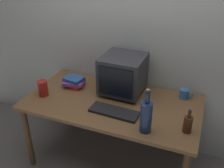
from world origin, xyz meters
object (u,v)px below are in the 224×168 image
object	(u,v)px
crt_monitor	(123,74)
keyboard	(114,112)
bottle_tall	(146,116)
book_stack	(74,82)
mug	(185,94)
bottle_short	(188,124)
metal_canister	(43,88)
computer_mouse	(148,118)

from	to	relation	value
crt_monitor	keyboard	size ratio (longest dim) A/B	0.94
keyboard	bottle_tall	distance (m)	0.35
book_stack	mug	xyz separation A→B (m)	(1.06, 0.17, -0.00)
book_stack	mug	bearing A→B (deg)	9.32
keyboard	bottle_short	distance (m)	0.60
keyboard	metal_canister	size ratio (longest dim) A/B	2.80
bottle_tall	bottle_short	xyz separation A→B (m)	(0.30, 0.11, -0.06)
computer_mouse	metal_canister	xyz separation A→B (m)	(-1.01, 0.01, 0.06)
computer_mouse	bottle_tall	distance (m)	0.19
bottle_short	metal_canister	xyz separation A→B (m)	(-1.32, 0.05, 0.00)
computer_mouse	mug	size ratio (longest dim) A/B	0.83
mug	crt_monitor	bearing A→B (deg)	-169.67
keyboard	computer_mouse	distance (m)	0.29
crt_monitor	bottle_short	bearing A→B (deg)	-30.33
mug	metal_canister	xyz separation A→B (m)	(-1.24, -0.43, 0.03)
computer_mouse	bottle_short	size ratio (longest dim) A/B	0.50
keyboard	book_stack	distance (m)	0.61
keyboard	bottle_short	size ratio (longest dim) A/B	2.10
book_stack	metal_canister	size ratio (longest dim) A/B	1.50
bottle_short	keyboard	bearing A→B (deg)	177.69
mug	bottle_short	bearing A→B (deg)	-80.12
bottle_short	mug	size ratio (longest dim) A/B	1.67
mug	metal_canister	world-z (taller)	metal_canister
crt_monitor	mug	size ratio (longest dim) A/B	3.29
bottle_short	book_stack	bearing A→B (deg)	164.82
computer_mouse	book_stack	size ratio (longest dim) A/B	0.44
crt_monitor	book_stack	size ratio (longest dim) A/B	1.75
keyboard	computer_mouse	world-z (taller)	computer_mouse
bottle_tall	mug	world-z (taller)	bottle_tall
computer_mouse	metal_canister	bearing A→B (deg)	-172.14
computer_mouse	mug	distance (m)	0.50
crt_monitor	metal_canister	world-z (taller)	crt_monitor
metal_canister	mug	bearing A→B (deg)	19.24
crt_monitor	bottle_tall	xyz separation A→B (m)	(0.35, -0.49, -0.05)
keyboard	metal_canister	bearing A→B (deg)	-179.39
mug	metal_canister	bearing A→B (deg)	-160.76
computer_mouse	book_stack	bearing A→B (deg)	170.41
bottle_short	metal_canister	bearing A→B (deg)	177.80
metal_canister	bottle_short	bearing A→B (deg)	-2.20
keyboard	book_stack	size ratio (longest dim) A/B	1.86
bottle_tall	metal_canister	distance (m)	1.04
crt_monitor	computer_mouse	bearing A→B (deg)	-45.65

